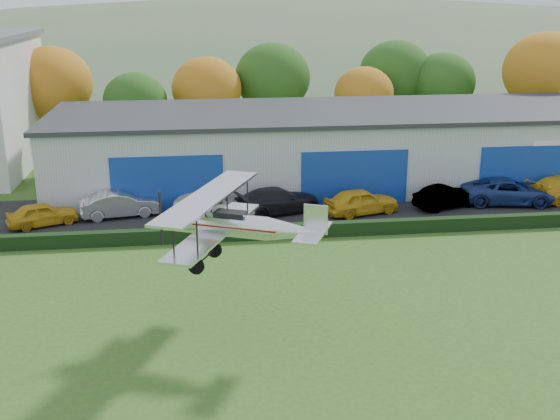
{
  "coord_description": "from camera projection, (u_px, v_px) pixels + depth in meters",
  "views": [
    {
      "loc": [
        -5.17,
        -19.77,
        13.17
      ],
      "look_at": [
        -1.4,
        9.96,
        3.66
      ],
      "focal_mm": 43.67,
      "sensor_mm": 36.0,
      "label": 1
    }
  ],
  "objects": [
    {
      "name": "car_3",
      "position": [
        277.0,
        200.0,
        42.58
      ],
      "size": [
        6.02,
        3.99,
        1.62
      ],
      "primitive_type": "imported",
      "rotation": [
        0.0,
        0.0,
        1.91
      ],
      "color": "black",
      "rests_on": "apron"
    },
    {
      "name": "tree_belt",
      "position": [
        262.0,
        84.0,
        60.11
      ],
      "size": [
        75.7,
        13.22,
        10.12
      ],
      "color": "#3D2614",
      "rests_on": "ground"
    },
    {
      "name": "car_6",
      "position": [
        508.0,
        191.0,
        44.51
      ],
      "size": [
        6.32,
        3.64,
        1.66
      ],
      "primitive_type": "imported",
      "rotation": [
        0.0,
        0.0,
        1.42
      ],
      "color": "navy",
      "rests_on": "apron"
    },
    {
      "name": "car_4",
      "position": [
        361.0,
        201.0,
        42.43
      ],
      "size": [
        5.07,
        3.12,
        1.61
      ],
      "primitive_type": "imported",
      "rotation": [
        0.0,
        0.0,
        1.85
      ],
      "color": "gold",
      "rests_on": "apron"
    },
    {
      "name": "biplane",
      "position": [
        233.0,
        223.0,
        26.69
      ],
      "size": [
        7.11,
        7.78,
        2.98
      ],
      "rotation": [
        0.0,
        0.0,
        -0.42
      ],
      "color": "silver"
    },
    {
      "name": "distant_hills",
      "position": [
        197.0,
        112.0,
        159.09
      ],
      "size": [
        430.0,
        196.0,
        56.0
      ],
      "color": "#4C6642",
      "rests_on": "ground"
    },
    {
      "name": "hedge",
      "position": [
        343.0,
        229.0,
        38.86
      ],
      "size": [
        46.0,
        0.6,
        0.8
      ],
      "primitive_type": "cube",
      "color": "black",
      "rests_on": "ground"
    },
    {
      "name": "car_2",
      "position": [
        219.0,
        204.0,
        42.03
      ],
      "size": [
        5.87,
        3.82,
        1.5
      ],
      "primitive_type": "imported",
      "rotation": [
        0.0,
        0.0,
        1.31
      ],
      "color": "silver",
      "rests_on": "apron"
    },
    {
      "name": "ground",
      "position": [
        357.0,
        397.0,
        23.3
      ],
      "size": [
        300.0,
        300.0,
        0.0
      ],
      "primitive_type": "plane",
      "color": "#2E5C1D",
      "rests_on": "ground"
    },
    {
      "name": "apron",
      "position": [
        326.0,
        210.0,
        43.51
      ],
      "size": [
        48.0,
        9.0,
        0.05
      ],
      "primitive_type": "cube",
      "color": "black",
      "rests_on": "ground"
    },
    {
      "name": "car_5",
      "position": [
        447.0,
        197.0,
        43.65
      ],
      "size": [
        4.67,
        2.92,
        1.45
      ],
      "primitive_type": "imported",
      "rotation": [
        0.0,
        0.0,
        1.91
      ],
      "color": "gray",
      "rests_on": "apron"
    },
    {
      "name": "car_1",
      "position": [
        120.0,
        204.0,
        41.89
      ],
      "size": [
        5.06,
        2.59,
        1.59
      ],
      "primitive_type": "imported",
      "rotation": [
        0.0,
        0.0,
        1.77
      ],
      "color": "silver",
      "rests_on": "apron"
    },
    {
      "name": "hangar",
      "position": [
        336.0,
        146.0,
        49.55
      ],
      "size": [
        40.6,
        12.6,
        5.3
      ],
      "color": "#B2B7BC",
      "rests_on": "ground"
    },
    {
      "name": "car_0",
      "position": [
        42.0,
        214.0,
        40.31
      ],
      "size": [
        4.4,
        3.1,
        1.39
      ],
      "primitive_type": "imported",
      "rotation": [
        0.0,
        0.0,
        1.97
      ],
      "color": "gold",
      "rests_on": "apron"
    }
  ]
}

